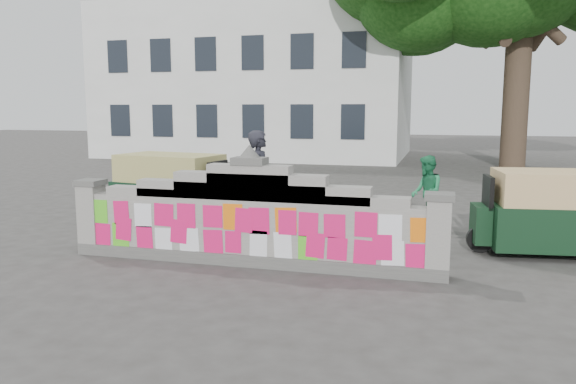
# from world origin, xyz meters

# --- Properties ---
(ground) EXTENTS (100.00, 100.00, 0.00)m
(ground) POSITION_xyz_m (0.00, 0.00, 0.00)
(ground) COLOR #383533
(ground) RESTS_ON ground
(parapet_wall) EXTENTS (6.48, 0.44, 2.01)m
(parapet_wall) POSITION_xyz_m (-0.00, -0.01, 0.75)
(parapet_wall) COLOR #4C4C49
(parapet_wall) RESTS_ON ground
(building) EXTENTS (16.00, 10.00, 8.90)m
(building) POSITION_xyz_m (-7.00, 21.98, 4.01)
(building) COLOR silver
(building) RESTS_ON ground
(cyclist_bike) EXTENTS (2.26, 1.12, 1.14)m
(cyclist_bike) POSITION_xyz_m (-0.35, 1.60, 0.57)
(cyclist_bike) COLOR black
(cyclist_bike) RESTS_ON ground
(cyclist_rider) EXTENTS (0.58, 0.77, 1.93)m
(cyclist_rider) POSITION_xyz_m (-0.35, 1.60, 0.96)
(cyclist_rider) COLOR #212129
(cyclist_rider) RESTS_ON ground
(pedestrian) EXTENTS (0.75, 0.88, 1.60)m
(pedestrian) POSITION_xyz_m (2.73, 3.66, 0.80)
(pedestrian) COLOR #248451
(pedestrian) RESTS_ON ground
(rickshaw_left) EXTENTS (2.92, 1.70, 1.57)m
(rickshaw_left) POSITION_xyz_m (-2.81, 2.77, 0.82)
(rickshaw_left) COLOR black
(rickshaw_left) RESTS_ON ground
(rickshaw_right) EXTENTS (2.78, 1.55, 1.50)m
(rickshaw_right) POSITION_xyz_m (4.97, 2.05, 0.78)
(rickshaw_right) COLOR black
(rickshaw_right) RESTS_ON ground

